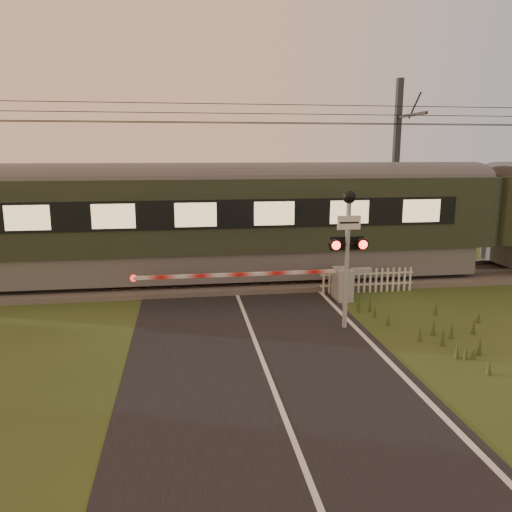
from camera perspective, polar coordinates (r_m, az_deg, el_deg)
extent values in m
plane|color=#303F18|center=(11.61, 0.48, -11.25)|extent=(160.00, 160.00, 0.00)
cube|color=black|center=(11.61, 0.48, -11.21)|extent=(6.00, 140.00, 0.02)
cube|color=#47423D|center=(17.72, -2.75, -2.87)|extent=(140.00, 3.40, 0.24)
cube|color=slate|center=(16.97, -2.52, -2.83)|extent=(140.00, 0.08, 0.14)
cube|color=slate|center=(18.36, -2.98, -1.70)|extent=(140.00, 0.08, 0.14)
cube|color=#2D2116|center=(17.68, -2.75, -2.47)|extent=(0.24, 2.20, 0.06)
cylinder|color=black|center=(16.86, -2.83, 15.04)|extent=(120.00, 0.02, 0.02)
cylinder|color=black|center=(17.46, -3.03, 14.93)|extent=(120.00, 0.02, 0.02)
cylinder|color=black|center=(17.21, -2.96, 16.98)|extent=(120.00, 0.02, 0.02)
cylinder|color=black|center=(17.18, -2.95, 15.98)|extent=(120.00, 0.02, 0.02)
cube|color=slate|center=(17.47, -6.89, -0.62)|extent=(19.45, 2.57, 0.96)
cube|color=#232C1D|center=(17.18, -7.03, 4.88)|extent=(20.26, 2.80, 2.41)
cylinder|color=#4C4C4F|center=(17.08, -7.14, 8.90)|extent=(20.26, 0.98, 0.98)
cube|color=#FFD893|center=(15.74, -6.91, 4.69)|extent=(17.42, 0.04, 0.75)
cube|color=gray|center=(15.86, 9.86, -3.17)|extent=(0.50, 0.77, 0.99)
cylinder|color=gray|center=(15.82, 9.40, -3.19)|extent=(0.11, 0.11, 0.99)
cube|color=gray|center=(15.92, 11.62, -1.61)|extent=(0.81, 0.14, 0.14)
cube|color=red|center=(15.07, -1.93, -2.12)|extent=(6.24, 0.10, 0.10)
cylinder|color=red|center=(15.06, -13.82, -2.48)|extent=(0.20, 0.04, 0.20)
cylinder|color=gray|center=(13.03, 10.31, -1.23)|extent=(0.12, 0.12, 3.30)
cube|color=white|center=(12.77, 10.58, 3.77)|extent=(0.61, 0.03, 0.35)
sphere|color=black|center=(12.75, 10.61, 6.70)|extent=(0.35, 0.35, 0.35)
cube|color=black|center=(12.91, 10.41, 1.39)|extent=(0.83, 0.07, 0.07)
cylinder|color=#FF140C|center=(12.64, 9.15, 1.21)|extent=(0.22, 0.02, 0.22)
cylinder|color=#FF140C|center=(12.86, 12.15, 1.28)|extent=(0.22, 0.02, 0.22)
cube|color=black|center=(12.96, 10.34, 1.43)|extent=(0.88, 0.02, 0.35)
cube|color=silver|center=(16.86, 12.55, -3.18)|extent=(3.17, 0.04, 0.05)
cube|color=silver|center=(16.77, 12.61, -1.99)|extent=(3.17, 0.04, 0.05)
cube|color=#2D2D30|center=(21.17, 15.60, 9.05)|extent=(0.23, 0.23, 7.36)
cube|color=#2D2D30|center=(20.15, 17.32, 15.13)|extent=(0.11, 2.40, 0.11)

